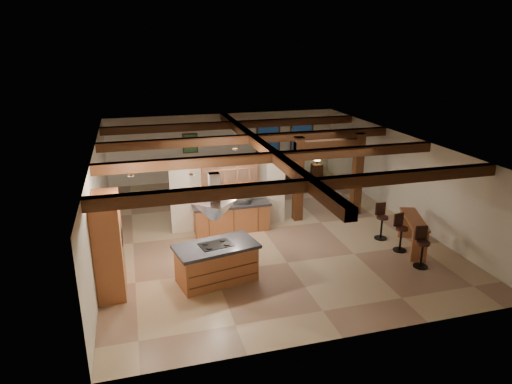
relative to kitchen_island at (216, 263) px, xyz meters
The scene contains 23 objects.
ground 3.63m from the kitchen_island, 54.53° to the left, with size 12.00×12.00×0.00m, color tan.
room_walls 3.81m from the kitchen_island, 54.53° to the left, with size 12.00×12.00×12.00m.
ceiling_beams 4.24m from the kitchen_island, 54.53° to the left, with size 10.00×12.00×0.28m.
timber_posts 5.86m from the kitchen_island, 36.77° to the left, with size 2.50×0.30×2.90m.
partition_wall 3.64m from the kitchen_island, 72.42° to the left, with size 3.80×0.18×2.20m, color beige.
pantry_cabinet 2.69m from the kitchen_island, behind, with size 0.67×1.60×2.40m.
back_counter 3.23m from the kitchen_island, 70.33° to the left, with size 2.50×0.66×0.94m.
upper_display_cabinet 3.67m from the kitchen_island, 71.46° to the left, with size 1.80×0.36×0.95m.
range_hood 1.27m from the kitchen_island, 90.00° to the left, with size 1.10×1.10×1.40m.
back_windows 10.17m from the kitchen_island, 61.13° to the left, with size 2.70×0.07×1.70m.
framed_art 8.96m from the kitchen_island, 86.22° to the left, with size 0.65×0.05×0.85m.
recessed_cans 2.59m from the kitchen_island, 114.25° to the left, with size 3.16×2.46×0.03m.
kitchen_island is the anchor object (origin of this frame).
dining_table 5.63m from the kitchen_island, 70.77° to the left, with size 1.94×1.08×0.68m, color #3C1F0F.
sofa 9.44m from the kitchen_island, 63.22° to the left, with size 2.09×0.82×0.61m, color black.
microwave 3.42m from the kitchen_island, 64.21° to the left, with size 0.47×0.32×0.26m, color #B4B5B9.
bar_counter 5.95m from the kitchen_island, ahead, with size 1.09×1.90×0.98m.
side_table 10.18m from the kitchen_island, 52.71° to the left, with size 0.46×0.46×0.57m, color #391A0E.
table_lamp 10.18m from the kitchen_island, 52.71° to the left, with size 0.30×0.30×0.35m.
bar_stool_a 5.58m from the kitchen_island, ahead, with size 0.40×0.41×1.14m.
bar_stool_b 5.55m from the kitchen_island, ahead, with size 0.39×0.41×1.12m.
bar_stool_c 5.59m from the kitchen_island, 12.86° to the left, with size 0.40×0.40×1.13m.
dining_chairs 5.63m from the kitchen_island, 70.77° to the left, with size 1.81×1.81×1.06m.
Camera 1 is at (-3.92, -13.29, 5.95)m, focal length 32.00 mm.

